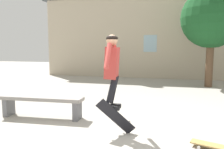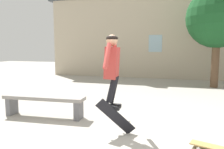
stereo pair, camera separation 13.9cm
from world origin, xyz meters
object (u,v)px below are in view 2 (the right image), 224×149
(tree_right, at_px, (218,18))
(skateboard_resting, at_px, (216,148))
(park_bench, at_px, (44,101))
(skater, at_px, (112,66))
(skateboard_flipping, at_px, (116,117))

(tree_right, distance_m, skateboard_resting, 6.94)
(park_bench, distance_m, skater, 2.10)
(skateboard_resting, bearing_deg, park_bench, -173.94)
(tree_right, height_order, skater, tree_right)
(tree_right, height_order, park_bench, tree_right)
(tree_right, bearing_deg, park_bench, -129.42)
(park_bench, relative_size, skater, 1.43)
(skateboard_resting, bearing_deg, skater, -171.52)
(skateboard_resting, bearing_deg, skateboard_flipping, -169.22)
(tree_right, relative_size, skateboard_resting, 5.20)
(park_bench, distance_m, skateboard_resting, 3.72)
(skater, relative_size, skateboard_resting, 1.76)
(skateboard_flipping, relative_size, skateboard_resting, 0.93)
(park_bench, height_order, skateboard_resting, park_bench)
(park_bench, bearing_deg, skateboard_resting, -16.23)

